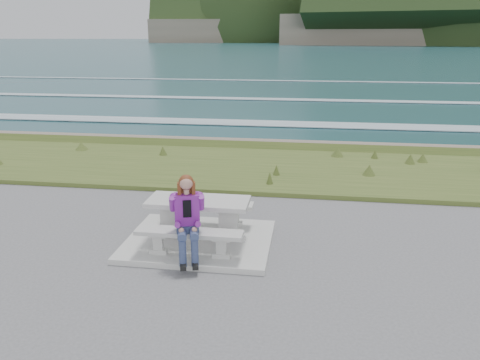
# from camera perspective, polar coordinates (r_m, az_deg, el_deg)

# --- Properties ---
(concrete_slab) EXTENTS (2.60, 2.10, 0.10)m
(concrete_slab) POSITION_cam_1_polar(r_m,az_deg,el_deg) (8.63, -4.98, -7.40)
(concrete_slab) COLOR #AAAAA5
(concrete_slab) RESTS_ON ground
(picnic_table) EXTENTS (1.80, 0.75, 0.75)m
(picnic_table) POSITION_cam_1_polar(r_m,az_deg,el_deg) (8.38, -5.09, -3.46)
(picnic_table) COLOR #AAAAA5
(picnic_table) RESTS_ON concrete_slab
(bench_landward) EXTENTS (1.80, 0.35, 0.45)m
(bench_landward) POSITION_cam_1_polar(r_m,az_deg,el_deg) (7.84, -6.23, -6.83)
(bench_landward) COLOR #AAAAA5
(bench_landward) RESTS_ON concrete_slab
(bench_seaward) EXTENTS (1.80, 0.35, 0.45)m
(bench_seaward) POSITION_cam_1_polar(r_m,az_deg,el_deg) (9.10, -4.03, -3.30)
(bench_seaward) COLOR #AAAAA5
(bench_seaward) RESTS_ON concrete_slab
(grass_verge) EXTENTS (160.00, 4.50, 0.22)m
(grass_verge) POSITION_cam_1_polar(r_m,az_deg,el_deg) (13.27, -0.04, 1.30)
(grass_verge) COLOR #364C1C
(grass_verge) RESTS_ON ground
(shore_drop) EXTENTS (160.00, 0.80, 2.20)m
(shore_drop) POSITION_cam_1_polar(r_m,az_deg,el_deg) (16.05, 1.49, 4.10)
(shore_drop) COLOR brown
(shore_drop) RESTS_ON ground
(ocean) EXTENTS (1600.00, 1600.00, 0.09)m
(ocean) POSITION_cam_1_polar(r_m,az_deg,el_deg) (33.20, 5.13, 7.80)
(ocean) COLOR #1B464E
(ocean) RESTS_ON ground
(seated_woman) EXTENTS (0.56, 0.77, 1.41)m
(seated_woman) POSITION_cam_1_polar(r_m,az_deg,el_deg) (7.66, -6.37, -6.08)
(seated_woman) COLOR navy
(seated_woman) RESTS_ON concrete_slab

